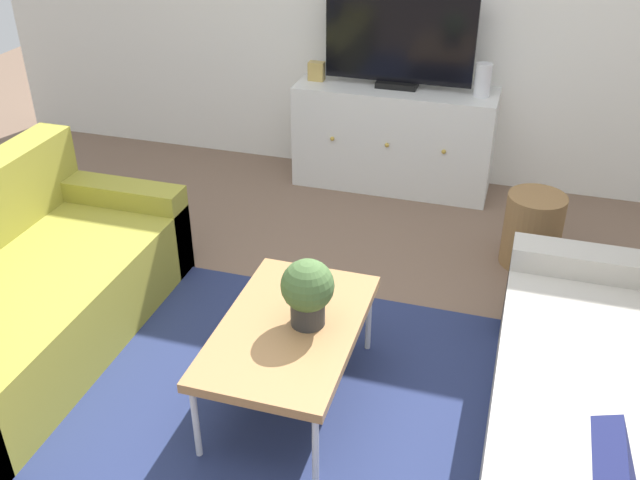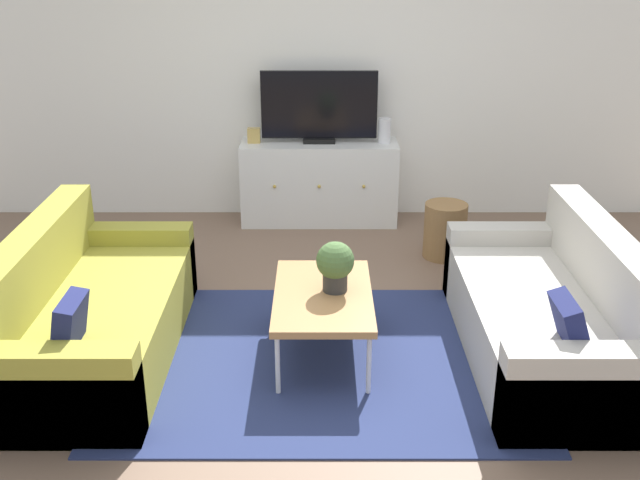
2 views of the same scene
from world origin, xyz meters
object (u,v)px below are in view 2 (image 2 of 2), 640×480
Objects in this scene: coffee_table at (323,297)px; flat_screen_tv at (319,107)px; couch_left_side at (83,317)px; couch_right_side at (557,317)px; potted_plant at (335,264)px; tv_console at (319,182)px; mantel_clock at (254,135)px; glass_vase at (384,131)px; wicker_basket at (445,230)px.

coffee_table is 0.96× the size of flat_screen_tv.
couch_left_side is at bearing -120.87° from flat_screen_tv.
couch_right_side is 1.92× the size of coffee_table.
coffee_table is (1.46, 0.03, 0.12)m from couch_left_side.
couch_right_side is at bearing -2.81° from potted_plant.
flat_screen_tv is (-0.03, 2.37, 0.65)m from coffee_table.
tv_console is 0.68m from flat_screen_tv.
couch_left_side is 2.89m from flat_screen_tv.
flat_screen_tv reaches higher than mantel_clock.
glass_vase reaches higher than coffee_table.
couch_left_side reaches higher than wicker_basket.
flat_screen_tv is at bearing 92.42° from potted_plant.
coffee_table is 2.45m from glass_vase.
coffee_table is at bearing -75.71° from mantel_clock.
potted_plant is 0.31× the size of flat_screen_tv.
tv_console is at bearing 58.92° from couch_left_side.
mantel_clock is (-0.67, 2.31, 0.20)m from potted_plant.
couch_right_side is 14.25× the size of mantel_clock.
mantel_clock is at bearing 106.19° from potted_plant.
flat_screen_tv is (-1.45, 2.39, 0.77)m from couch_right_side.
potted_plant is (0.07, 0.04, 0.20)m from coffee_table.
mantel_clock reaches higher than potted_plant.
couch_right_side is 1.39m from potted_plant.
wicker_basket is at bearing 105.57° from couch_right_side.
coffee_table is at bearing -152.59° from potted_plant.
mantel_clock is at bearing 152.74° from wicker_basket.
mantel_clock reaches higher than couch_right_side.
couch_right_side is at bearing -1.14° from coffee_table.
flat_screen_tv is at bearing 121.13° from couch_right_side.
glass_vase is at bearing 76.90° from coffee_table.
coffee_table is at bearing 178.86° from couch_right_side.
mantel_clock is at bearing 70.11° from couch_left_side.
couch_right_side is 5.95× the size of potted_plant.
couch_left_side is 2.88m from couch_right_side.
wicker_basket is (0.91, 1.49, -0.37)m from potted_plant.
couch_left_side and couch_right_side have the same top height.
couch_left_side is at bearing -121.08° from tv_console.
potted_plant is 1.43× the size of glass_vase.
potted_plant is 2.32m from tv_console.
glass_vase is at bearing 110.21° from couch_right_side.
couch_right_side is 8.53× the size of glass_vase.
couch_right_side is at bearing -58.87° from flat_screen_tv.
couch_left_side is at bearing -177.53° from potted_plant.
potted_plant is (-1.35, 0.07, 0.32)m from couch_right_side.
tv_console is 0.72m from mantel_clock.
wicker_basket reaches higher than coffee_table.
flat_screen_tv is (1.43, 2.39, 0.77)m from couch_left_side.
tv_console is at bearing 92.44° from potted_plant.
glass_vase is (0.57, -0.02, -0.20)m from flat_screen_tv.
coffee_table is at bearing -122.80° from wicker_basket.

